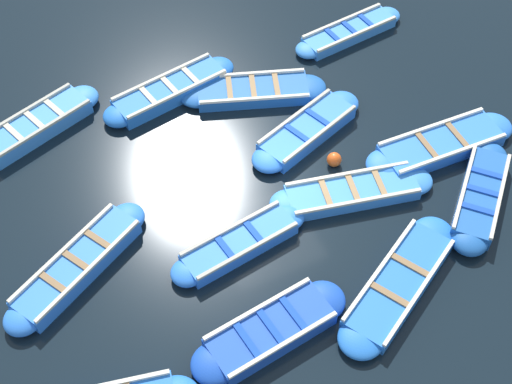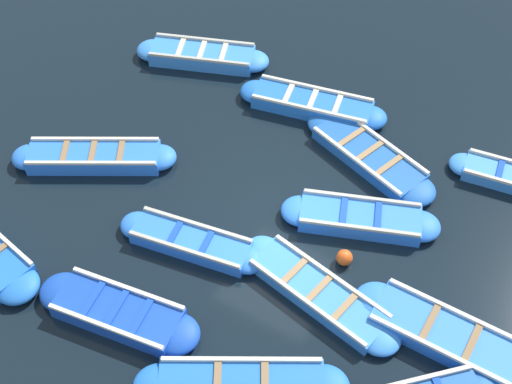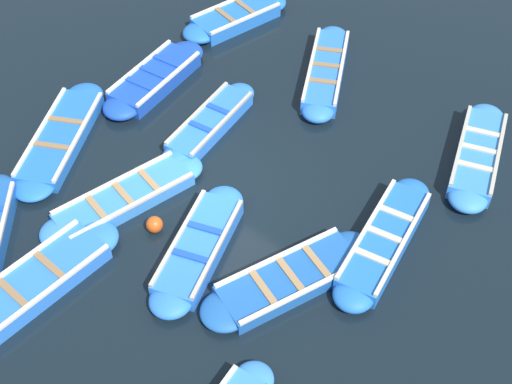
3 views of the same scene
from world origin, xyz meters
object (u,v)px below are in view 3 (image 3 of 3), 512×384
object	(u,v)px
boat_stern_in	(326,71)
boat_centre	(236,17)
boat_drifting	(61,138)
boat_outer_right	(290,279)
boat_tucked	(124,199)
boat_near_quay	(210,123)
buoy_orange_near	(155,225)
boat_outer_left	(34,284)
boat_alongside	(384,241)
boat_bow_out	(478,155)
boat_inner_gap	(155,79)
boat_end_of_row	(199,248)

from	to	relation	value
boat_stern_in	boat_centre	xyz separation A→B (m)	(-3.38, 0.32, -0.01)
boat_drifting	boat_outer_right	distance (m)	6.56
boat_tucked	boat_outer_right	xyz separation A→B (m)	(4.01, 0.67, 0.00)
boat_near_quay	buoy_orange_near	world-z (taller)	boat_near_quay
boat_outer_left	boat_centre	bearing A→B (deg)	108.33
boat_alongside	boat_bow_out	size ratio (longest dim) A/B	1.06
boat_inner_gap	boat_drifting	bearing A→B (deg)	-92.16
boat_centre	buoy_orange_near	bearing A→B (deg)	-60.80
boat_drifting	buoy_orange_near	xyz separation A→B (m)	(3.57, -0.42, 0.02)
boat_drifting	buoy_orange_near	size ratio (longest dim) A/B	11.29
boat_alongside	boat_tucked	xyz separation A→B (m)	(-4.87, -2.63, -0.04)
boat_centre	boat_outer_right	bearing A→B (deg)	-41.42
boat_bow_out	buoy_orange_near	world-z (taller)	boat_bow_out
boat_alongside	boat_drifting	world-z (taller)	boat_alongside
boat_drifting	boat_near_quay	distance (m)	3.48
boat_tucked	boat_outer_right	distance (m)	4.07
boat_outer_right	buoy_orange_near	bearing A→B (deg)	-165.61
boat_stern_in	boat_end_of_row	size ratio (longest dim) A/B	1.05
boat_stern_in	buoy_orange_near	world-z (taller)	boat_stern_in
boat_tucked	boat_centre	size ratio (longest dim) A/B	1.14
boat_alongside	boat_outer_left	world-z (taller)	boat_alongside
boat_inner_gap	boat_tucked	bearing A→B (deg)	-53.13
boat_tucked	boat_bow_out	distance (m)	7.94
boat_alongside	boat_drifting	size ratio (longest dim) A/B	0.98
boat_end_of_row	boat_near_quay	bearing A→B (deg)	129.71
boat_alongside	buoy_orange_near	size ratio (longest dim) A/B	11.09
boat_near_quay	boat_centre	xyz separation A→B (m)	(-2.47, 3.67, 0.02)
boat_outer_right	buoy_orange_near	size ratio (longest dim) A/B	11.14
boat_bow_out	boat_outer_right	size ratio (longest dim) A/B	0.94
boat_centre	buoy_orange_near	world-z (taller)	boat_centre
boat_centre	boat_bow_out	world-z (taller)	boat_bow_out
boat_stern_in	boat_bow_out	world-z (taller)	boat_stern_in
boat_centre	boat_tucked	bearing A→B (deg)	-67.67
boat_near_quay	buoy_orange_near	distance (m)	3.29
boat_drifting	boat_inner_gap	bearing A→B (deg)	87.84
boat_drifting	buoy_orange_near	distance (m)	3.59
boat_bow_out	boat_inner_gap	distance (m)	8.04
buoy_orange_near	boat_near_quay	bearing A→B (deg)	112.77
boat_centre	boat_end_of_row	world-z (taller)	boat_centre
boat_near_quay	boat_outer_left	world-z (taller)	boat_outer_left
boat_near_quay	boat_drifting	bearing A→B (deg)	-131.26
boat_drifting	boat_tucked	distance (m)	2.56
boat_tucked	boat_end_of_row	distance (m)	2.15
boat_near_quay	boat_inner_gap	size ratio (longest dim) A/B	0.95
boat_drifting	boat_tucked	world-z (taller)	boat_drifting
boat_alongside	boat_outer_right	size ratio (longest dim) A/B	1.00
boat_inner_gap	buoy_orange_near	bearing A→B (deg)	-43.91
boat_bow_out	boat_end_of_row	world-z (taller)	boat_bow_out
buoy_orange_near	boat_alongside	bearing A→B (deg)	35.34
boat_stern_in	boat_near_quay	world-z (taller)	boat_stern_in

